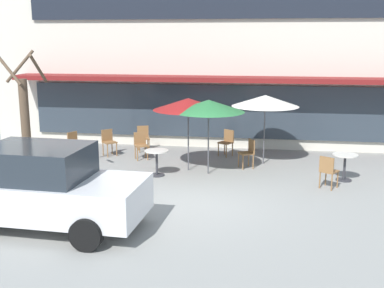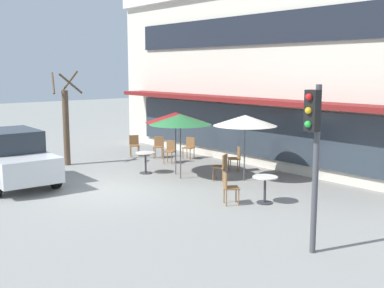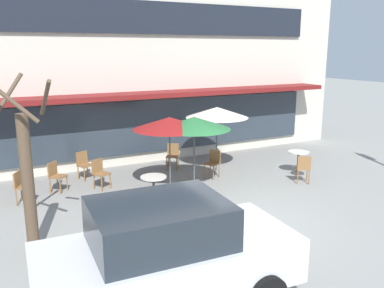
{
  "view_description": "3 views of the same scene",
  "coord_description": "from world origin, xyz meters",
  "px_view_note": "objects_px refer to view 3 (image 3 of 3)",
  "views": [
    {
      "loc": [
        1.74,
        -11.17,
        3.92
      ],
      "look_at": [
        -0.37,
        2.33,
        0.91
      ],
      "focal_mm": 45.0,
      "sensor_mm": 36.0,
      "label": 1
    },
    {
      "loc": [
        12.58,
        -7.51,
        3.7
      ],
      "look_at": [
        0.49,
        2.64,
        1.22
      ],
      "focal_mm": 45.0,
      "sensor_mm": 36.0,
      "label": 2
    },
    {
      "loc": [
        -5.18,
        -7.65,
        4.07
      ],
      "look_at": [
        0.41,
        3.22,
        1.22
      ],
      "focal_mm": 38.0,
      "sensor_mm": 36.0,
      "label": 3
    }
  ],
  "objects_px": {
    "cafe_chair_1": "(303,167)",
    "cafe_table_near_wall": "(154,185)",
    "cafe_table_streetside": "(298,159)",
    "cafe_chair_6": "(56,174)",
    "patio_umbrella_green_folded": "(217,112)",
    "cafe_chair_4": "(21,185)",
    "cafe_chair_0": "(213,162)",
    "parked_sedan": "(166,253)",
    "street_tree": "(28,177)",
    "patio_umbrella_cream_folded": "(169,123)",
    "patio_umbrella_corner_open": "(194,123)",
    "cafe_chair_5": "(84,163)",
    "cafe_chair_2": "(173,154)",
    "cafe_chair_3": "(100,172)"
  },
  "relations": [
    {
      "from": "patio_umbrella_cream_folded",
      "to": "street_tree",
      "type": "xyz_separation_m",
      "value": [
        -4.03,
        -2.19,
        -0.38
      ]
    },
    {
      "from": "cafe_chair_5",
      "to": "street_tree",
      "type": "bearing_deg",
      "value": -114.44
    },
    {
      "from": "cafe_chair_1",
      "to": "cafe_table_near_wall",
      "type": "bearing_deg",
      "value": 173.66
    },
    {
      "from": "cafe_chair_1",
      "to": "street_tree",
      "type": "height_order",
      "value": "street_tree"
    },
    {
      "from": "parked_sedan",
      "to": "street_tree",
      "type": "xyz_separation_m",
      "value": [
        -1.75,
        2.74,
        0.76
      ]
    },
    {
      "from": "patio_umbrella_green_folded",
      "to": "cafe_chair_1",
      "type": "relative_size",
      "value": 2.47
    },
    {
      "from": "patio_umbrella_green_folded",
      "to": "cafe_chair_4",
      "type": "xyz_separation_m",
      "value": [
        -6.22,
        -0.27,
        -1.5
      ]
    },
    {
      "from": "cafe_chair_3",
      "to": "cafe_chair_4",
      "type": "bearing_deg",
      "value": -173.23
    },
    {
      "from": "patio_umbrella_green_folded",
      "to": "cafe_chair_0",
      "type": "distance_m",
      "value": 1.67
    },
    {
      "from": "patio_umbrella_cream_folded",
      "to": "street_tree",
      "type": "relative_size",
      "value": 0.61
    },
    {
      "from": "parked_sedan",
      "to": "patio_umbrella_corner_open",
      "type": "bearing_deg",
      "value": 57.8
    },
    {
      "from": "patio_umbrella_corner_open",
      "to": "cafe_chair_3",
      "type": "xyz_separation_m",
      "value": [
        -2.42,
        1.42,
        -1.5
      ]
    },
    {
      "from": "cafe_table_streetside",
      "to": "cafe_chair_1",
      "type": "height_order",
      "value": "cafe_chair_1"
    },
    {
      "from": "cafe_chair_0",
      "to": "cafe_chair_6",
      "type": "relative_size",
      "value": 1.0
    },
    {
      "from": "cafe_table_streetside",
      "to": "cafe_chair_4",
      "type": "height_order",
      "value": "cafe_chair_4"
    },
    {
      "from": "patio_umbrella_green_folded",
      "to": "cafe_chair_3",
      "type": "relative_size",
      "value": 2.47
    },
    {
      "from": "patio_umbrella_cream_folded",
      "to": "cafe_chair_0",
      "type": "relative_size",
      "value": 2.47
    },
    {
      "from": "patio_umbrella_cream_folded",
      "to": "cafe_chair_4",
      "type": "height_order",
      "value": "patio_umbrella_cream_folded"
    },
    {
      "from": "cafe_chair_2",
      "to": "street_tree",
      "type": "xyz_separation_m",
      "value": [
        -5.03,
        -4.2,
        1.12
      ]
    },
    {
      "from": "cafe_chair_5",
      "to": "street_tree",
      "type": "distance_m",
      "value": 5.04
    },
    {
      "from": "cafe_table_near_wall",
      "to": "cafe_chair_0",
      "type": "bearing_deg",
      "value": 26.25
    },
    {
      "from": "parked_sedan",
      "to": "street_tree",
      "type": "bearing_deg",
      "value": 122.53
    },
    {
      "from": "patio_umbrella_cream_folded",
      "to": "patio_umbrella_corner_open",
      "type": "relative_size",
      "value": 1.0
    },
    {
      "from": "patio_umbrella_corner_open",
      "to": "cafe_chair_6",
      "type": "xyz_separation_m",
      "value": [
        -3.64,
        1.74,
        -1.5
      ]
    },
    {
      "from": "patio_umbrella_cream_folded",
      "to": "cafe_chair_3",
      "type": "xyz_separation_m",
      "value": [
        -1.78,
        1.13,
        -1.5
      ]
    },
    {
      "from": "patio_umbrella_green_folded",
      "to": "cafe_chair_2",
      "type": "height_order",
      "value": "patio_umbrella_green_folded"
    },
    {
      "from": "cafe_chair_0",
      "to": "cafe_chair_3",
      "type": "distance_m",
      "value": 3.61
    },
    {
      "from": "cafe_chair_6",
      "to": "parked_sedan",
      "type": "distance_m",
      "value": 6.43
    },
    {
      "from": "patio_umbrella_corner_open",
      "to": "cafe_chair_2",
      "type": "bearing_deg",
      "value": 81.15
    },
    {
      "from": "patio_umbrella_cream_folded",
      "to": "street_tree",
      "type": "height_order",
      "value": "street_tree"
    },
    {
      "from": "cafe_chair_1",
      "to": "cafe_chair_2",
      "type": "height_order",
      "value": "same"
    },
    {
      "from": "cafe_table_streetside",
      "to": "cafe_chair_1",
      "type": "distance_m",
      "value": 1.02
    },
    {
      "from": "cafe_chair_0",
      "to": "cafe_table_near_wall",
      "type": "bearing_deg",
      "value": -153.75
    },
    {
      "from": "patio_umbrella_cream_folded",
      "to": "cafe_chair_3",
      "type": "bearing_deg",
      "value": 147.67
    },
    {
      "from": "cafe_chair_2",
      "to": "cafe_chair_3",
      "type": "distance_m",
      "value": 2.92
    },
    {
      "from": "cafe_chair_0",
      "to": "cafe_chair_3",
      "type": "height_order",
      "value": "same"
    },
    {
      "from": "parked_sedan",
      "to": "cafe_chair_5",
      "type": "bearing_deg",
      "value": 87.75
    },
    {
      "from": "cafe_table_streetside",
      "to": "patio_umbrella_cream_folded",
      "type": "height_order",
      "value": "patio_umbrella_cream_folded"
    },
    {
      "from": "cafe_chair_6",
      "to": "cafe_chair_2",
      "type": "bearing_deg",
      "value": 8.02
    },
    {
      "from": "cafe_chair_5",
      "to": "parked_sedan",
      "type": "xyz_separation_m",
      "value": [
        -0.28,
        -7.21,
        0.35
      ]
    },
    {
      "from": "cafe_table_streetside",
      "to": "patio_umbrella_cream_folded",
      "type": "xyz_separation_m",
      "value": [
        -4.51,
        0.4,
        1.51
      ]
    },
    {
      "from": "patio_umbrella_cream_folded",
      "to": "cafe_chair_4",
      "type": "bearing_deg",
      "value": 167.66
    },
    {
      "from": "patio_umbrella_corner_open",
      "to": "cafe_chair_0",
      "type": "relative_size",
      "value": 2.47
    },
    {
      "from": "cafe_table_streetside",
      "to": "cafe_chair_6",
      "type": "distance_m",
      "value": 7.73
    },
    {
      "from": "cafe_table_near_wall",
      "to": "cafe_table_streetside",
      "type": "xyz_separation_m",
      "value": [
        5.32,
        0.33,
        0.0
      ]
    },
    {
      "from": "cafe_chair_1",
      "to": "cafe_chair_5",
      "type": "xyz_separation_m",
      "value": [
        -5.95,
        3.54,
        0.0
      ]
    },
    {
      "from": "cafe_chair_1",
      "to": "patio_umbrella_corner_open",
      "type": "bearing_deg",
      "value": 163.78
    },
    {
      "from": "cafe_chair_1",
      "to": "cafe_table_streetside",
      "type": "bearing_deg",
      "value": 57.1
    },
    {
      "from": "patio_umbrella_cream_folded",
      "to": "cafe_chair_6",
      "type": "height_order",
      "value": "patio_umbrella_cream_folded"
    },
    {
      "from": "cafe_chair_0",
      "to": "cafe_chair_5",
      "type": "relative_size",
      "value": 1.0
    }
  ]
}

